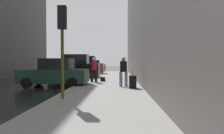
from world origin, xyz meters
name	(u,v)px	position (x,y,z in m)	size (l,w,h in m)	color
ground_plane	(0,90)	(0.00, 0.00, 0.00)	(120.00, 120.00, 0.00)	black
sidewalk	(106,89)	(6.00, 0.00, 0.07)	(4.00, 40.00, 0.15)	gray
parked_dark_green_sedan	(55,73)	(2.65, 1.61, 0.85)	(4.25, 2.15, 1.79)	#193828
parked_black_suv	(75,67)	(2.65, 8.14, 1.03)	(4.63, 2.13, 2.25)	black
parked_bronze_suv	(85,66)	(2.65, 14.29, 1.03)	(4.66, 2.19, 2.25)	brown
parked_gray_coupe	(92,66)	(2.65, 21.29, 0.85)	(4.25, 2.16, 1.79)	slate
fire_hydrant	(92,75)	(4.45, 5.92, 0.50)	(0.42, 0.22, 0.70)	red
traffic_light	(62,32)	(4.50, -3.60, 2.76)	(0.32, 0.32, 3.60)	#514C0F
pedestrian_in_jeans	(124,70)	(6.97, 0.57, 1.10)	(0.53, 0.50, 1.71)	#728CB2
pedestrian_in_red_jacket	(94,68)	(4.95, 3.21, 1.10)	(0.53, 0.49, 1.71)	black
rolling_suitcase	(133,82)	(7.45, -0.16, 0.49)	(0.38, 0.57, 1.04)	black
duffel_bag	(103,79)	(5.53, 3.95, 0.29)	(0.32, 0.44, 0.28)	black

